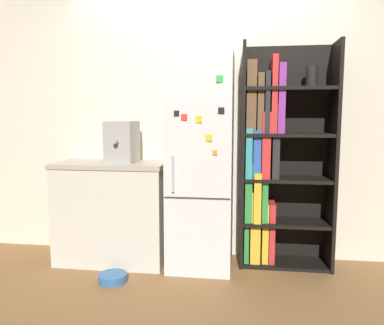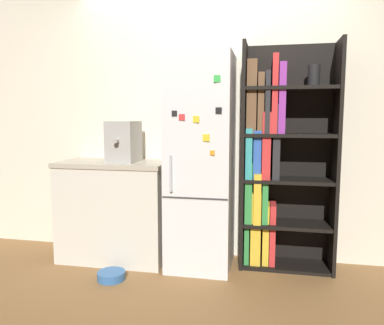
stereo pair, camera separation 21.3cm
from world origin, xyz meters
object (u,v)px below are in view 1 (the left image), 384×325
refrigerator (201,163)px  bookshelf (274,160)px  espresso_machine (122,142)px  pet_bowl (113,277)px

refrigerator → bookshelf: size_ratio=0.95×
refrigerator → espresso_machine: refrigerator is taller
bookshelf → pet_bowl: bookshelf is taller
bookshelf → pet_bowl: size_ratio=8.51×
refrigerator → pet_bowl: refrigerator is taller
bookshelf → pet_bowl: bearing=-155.4°
refrigerator → pet_bowl: 1.22m
espresso_machine → bookshelf: bearing=6.0°
pet_bowl → bookshelf: bearing=24.6°
refrigerator → pet_bowl: size_ratio=8.10×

